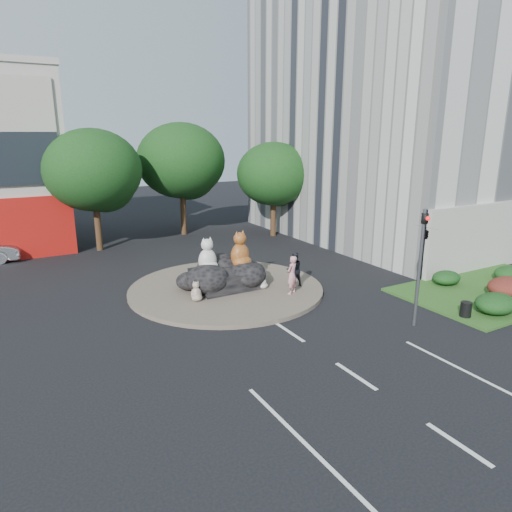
{
  "coord_description": "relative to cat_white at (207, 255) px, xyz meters",
  "views": [
    {
      "loc": [
        -9.7,
        -10.33,
        7.91
      ],
      "look_at": [
        1.08,
        8.75,
        2.0
      ],
      "focal_mm": 32.0,
      "sensor_mm": 36.0,
      "label": 1
    }
  ],
  "objects": [
    {
      "name": "cat_tabby",
      "position": [
        1.8,
        -0.11,
        0.09
      ],
      "size": [
        1.34,
        1.21,
        1.99
      ],
      "primitive_type": null,
      "rotation": [
        0.0,
        0.0,
        0.16
      ],
      "color": "#B97626",
      "rests_on": "rock_plinth"
    },
    {
      "name": "grass_verge",
      "position": [
        12.93,
        -7.17,
        -1.95
      ],
      "size": [
        10.0,
        6.0,
        0.12
      ],
      "primitive_type": "cube",
      "color": "#244D19",
      "rests_on": "ground"
    },
    {
      "name": "hedge_mid_green",
      "position": [
        14.93,
        -6.67,
        -1.48
      ],
      "size": [
        1.8,
        1.44,
        0.81
      ],
      "primitive_type": "ellipsoid",
      "color": "black",
      "rests_on": "grass_verge"
    },
    {
      "name": "tree_right",
      "position": [
        10.0,
        9.9,
        2.62
      ],
      "size": [
        5.7,
        5.7,
        7.3
      ],
      "color": "#382314",
      "rests_on": "ground"
    },
    {
      "name": "tree_left",
      "position": [
        -3.0,
        11.9,
        3.24
      ],
      "size": [
        6.46,
        6.46,
        8.27
      ],
      "color": "#382314",
      "rests_on": "ground"
    },
    {
      "name": "hedge_back_green",
      "position": [
        11.43,
        -5.37,
        -1.53
      ],
      "size": [
        1.6,
        1.28,
        0.72
      ],
      "primitive_type": "ellipsoid",
      "color": "black",
      "rests_on": "grass_verge"
    },
    {
      "name": "pedestrian_pink",
      "position": [
        3.31,
        -2.72,
        -0.84
      ],
      "size": [
        0.83,
        0.72,
        1.93
      ],
      "primitive_type": "imported",
      "rotation": [
        0.0,
        0.0,
        3.6
      ],
      "color": "#CC848C",
      "rests_on": "roundabout_island"
    },
    {
      "name": "rock_plinth",
      "position": [
        0.93,
        -0.17,
        -1.36
      ],
      "size": [
        3.2,
        2.6,
        0.9
      ],
      "primitive_type": null,
      "color": "black",
      "rests_on": "roundabout_island"
    },
    {
      "name": "tree_mid",
      "position": [
        4.0,
        13.9,
        3.55
      ],
      "size": [
        6.84,
        6.84,
        8.76
      ],
      "color": "#382314",
      "rests_on": "ground"
    },
    {
      "name": "hedge_near_green",
      "position": [
        9.93,
        -9.17,
        -1.44
      ],
      "size": [
        2.0,
        1.6,
        0.9
      ],
      "primitive_type": "ellipsoid",
      "color": "black",
      "rests_on": "grass_verge"
    },
    {
      "name": "roundabout_island",
      "position": [
        0.93,
        -0.17,
        -1.91
      ],
      "size": [
        10.0,
        10.0,
        0.2
      ],
      "primitive_type": "cylinder",
      "color": "brown",
      "rests_on": "ground"
    },
    {
      "name": "litter_bin",
      "position": [
        8.43,
        -8.77,
        -1.55
      ],
      "size": [
        0.51,
        0.51,
        0.67
      ],
      "primitive_type": "cylinder",
      "rotation": [
        0.0,
        0.0,
        -0.07
      ],
      "color": "black",
      "rests_on": "grass_verge"
    },
    {
      "name": "cat_white",
      "position": [
        0.0,
        0.0,
        0.0
      ],
      "size": [
        1.11,
        0.97,
        1.81
      ],
      "primitive_type": null,
      "rotation": [
        0.0,
        0.0,
        -0.03
      ],
      "color": "beige",
      "rests_on": "rock_plinth"
    },
    {
      "name": "kitten_calico",
      "position": [
        -1.19,
        -1.32,
        -1.31
      ],
      "size": [
        0.72,
        0.67,
        0.99
      ],
      "primitive_type": null,
      "rotation": [
        0.0,
        0.0,
        -0.31
      ],
      "color": "beige",
      "rests_on": "roundabout_island"
    },
    {
      "name": "street_lamp",
      "position": [
        13.75,
        -2.17,
        2.55
      ],
      "size": [
        2.34,
        0.22,
        8.06
      ],
      "color": "#595B60",
      "rests_on": "ground"
    },
    {
      "name": "hedge_red",
      "position": [
        12.43,
        -8.17,
        -1.39
      ],
      "size": [
        2.2,
        1.76,
        0.99
      ],
      "primitive_type": "ellipsoid",
      "color": "#501516",
      "rests_on": "grass_verge"
    },
    {
      "name": "ground",
      "position": [
        0.93,
        -10.17,
        -2.01
      ],
      "size": [
        120.0,
        120.0,
        0.0
      ],
      "primitive_type": "plane",
      "color": "black",
      "rests_on": "ground"
    },
    {
      "name": "pedestrian_dark",
      "position": [
        4.06,
        -1.8,
        -0.9
      ],
      "size": [
        0.91,
        0.73,
        1.81
      ],
      "primitive_type": "imported",
      "rotation": [
        0.0,
        0.0,
        3.09
      ],
      "color": "black",
      "rests_on": "roundabout_island"
    },
    {
      "name": "kitten_white",
      "position": [
        2.45,
        -1.33,
        -1.36
      ],
      "size": [
        0.7,
        0.71,
        0.89
      ],
      "primitive_type": null,
      "rotation": [
        0.0,
        0.0,
        0.86
      ],
      "color": "beige",
      "rests_on": "roundabout_island"
    },
    {
      "name": "traffic_light",
      "position": [
        6.03,
        -8.17,
        1.62
      ],
      "size": [
        0.44,
        1.24,
        5.0
      ],
      "color": "#595B60",
      "rests_on": "ground"
    }
  ]
}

